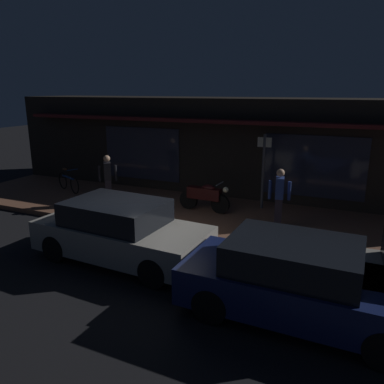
{
  "coord_description": "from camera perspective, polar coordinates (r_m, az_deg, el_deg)",
  "views": [
    {
      "loc": [
        4.47,
        -7.63,
        3.91
      ],
      "look_at": [
        0.06,
        2.4,
        0.95
      ],
      "focal_mm": 35.74,
      "sensor_mm": 36.0,
      "label": 1
    }
  ],
  "objects": [
    {
      "name": "sidewalk_slab",
      "position": [
        12.15,
        0.88,
        -3.28
      ],
      "size": [
        18.0,
        4.0,
        0.15
      ],
      "primitive_type": "cube",
      "color": "brown",
      "rests_on": "ground_plane"
    },
    {
      "name": "storefront_building",
      "position": [
        14.86,
        6.04,
        6.89
      ],
      "size": [
        18.0,
        3.3,
        3.6
      ],
      "color": "black",
      "rests_on": "ground_plane"
    },
    {
      "name": "bicycle_parked",
      "position": [
        15.18,
        -17.95,
        1.42
      ],
      "size": [
        1.53,
        0.72,
        0.91
      ],
      "color": "black",
      "rests_on": "sidewalk_slab"
    },
    {
      "name": "parked_car_near",
      "position": [
        9.1,
        -10.63,
        -5.77
      ],
      "size": [
        4.2,
        2.0,
        1.42
      ],
      "color": "black",
      "rests_on": "ground_plane"
    },
    {
      "name": "ground_plane",
      "position": [
        9.67,
        -6.14,
        -8.82
      ],
      "size": [
        60.0,
        60.0,
        0.0
      ],
      "primitive_type": "plane",
      "color": "black"
    },
    {
      "name": "parked_car_far",
      "position": [
        7.01,
        15.53,
        -12.68
      ],
      "size": [
        4.15,
        1.88,
        1.42
      ],
      "color": "black",
      "rests_on": "ground_plane"
    },
    {
      "name": "person_bystander",
      "position": [
        10.81,
        12.87,
        -0.73
      ],
      "size": [
        0.62,
        0.41,
        1.67
      ],
      "color": "#28232D",
      "rests_on": "sidewalk_slab"
    },
    {
      "name": "sign_post",
      "position": [
        12.38,
        10.6,
        3.69
      ],
      "size": [
        0.44,
        0.09,
        2.4
      ],
      "color": "#47474C",
      "rests_on": "sidewalk_slab"
    },
    {
      "name": "person_photographer",
      "position": [
        12.99,
        -12.44,
        1.94
      ],
      "size": [
        0.54,
        0.44,
        1.67
      ],
      "color": "#28232D",
      "rests_on": "sidewalk_slab"
    },
    {
      "name": "motorcycle",
      "position": [
        12.05,
        1.98,
        -0.6
      ],
      "size": [
        1.7,
        0.55,
        0.97
      ],
      "color": "black",
      "rests_on": "sidewalk_slab"
    }
  ]
}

